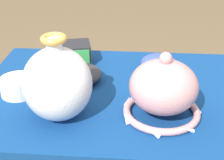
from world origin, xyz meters
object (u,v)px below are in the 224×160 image
object	(u,v)px
vase_dome_bell	(163,90)
mosaic_tile_box	(74,53)
bowl_shallow_charcoal	(80,74)
vase_tall_bulbous	(57,83)
bowl_shallow_cobalt	(159,63)
pot_squat_ivory	(18,86)

from	to	relation	value
vase_dome_bell	mosaic_tile_box	xyz separation A→B (m)	(-0.33, 0.35, -0.04)
bowl_shallow_charcoal	mosaic_tile_box	bearing A→B (deg)	107.33
vase_tall_bulbous	mosaic_tile_box	world-z (taller)	vase_tall_bulbous
mosaic_tile_box	vase_dome_bell	bearing A→B (deg)	-60.12
bowl_shallow_cobalt	bowl_shallow_charcoal	world-z (taller)	bowl_shallow_cobalt
pot_squat_ivory	vase_tall_bulbous	bearing A→B (deg)	-36.58
vase_tall_bulbous	bowl_shallow_cobalt	xyz separation A→B (m)	(0.31, 0.34, -0.08)
vase_tall_bulbous	pot_squat_ivory	world-z (taller)	vase_tall_bulbous
vase_dome_bell	mosaic_tile_box	world-z (taller)	vase_dome_bell
mosaic_tile_box	pot_squat_ivory	world-z (taller)	mosaic_tile_box
vase_tall_bulbous	pot_squat_ivory	distance (m)	0.22
vase_dome_bell	bowl_shallow_cobalt	world-z (taller)	vase_dome_bell
bowl_shallow_cobalt	pot_squat_ivory	size ratio (longest dim) A/B	1.15
bowl_shallow_cobalt	vase_tall_bulbous	bearing A→B (deg)	-132.13
vase_dome_bell	pot_squat_ivory	xyz separation A→B (m)	(-0.47, 0.09, -0.05)
bowl_shallow_cobalt	vase_dome_bell	bearing A→B (deg)	-90.63
vase_dome_bell	bowl_shallow_cobalt	bearing A→B (deg)	89.37
vase_dome_bell	pot_squat_ivory	distance (m)	0.48
pot_squat_ivory	bowl_shallow_charcoal	distance (m)	0.22
vase_dome_bell	bowl_shallow_charcoal	distance (m)	0.35
vase_tall_bulbous	mosaic_tile_box	size ratio (longest dim) A/B	1.72
mosaic_tile_box	bowl_shallow_cobalt	world-z (taller)	mosaic_tile_box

